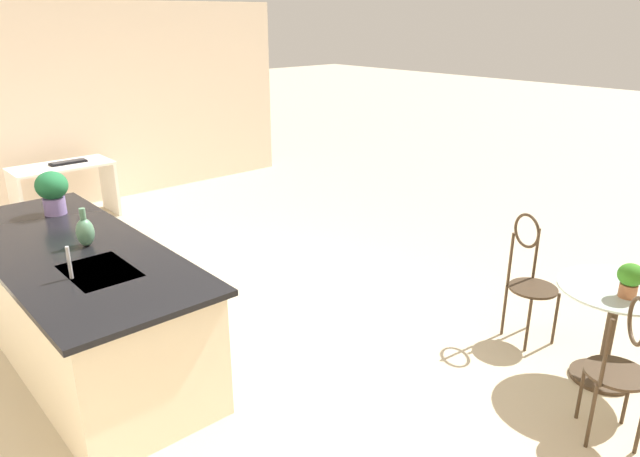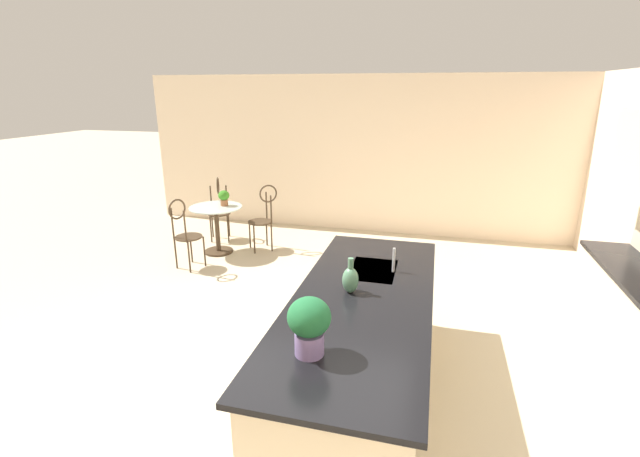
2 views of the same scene
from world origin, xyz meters
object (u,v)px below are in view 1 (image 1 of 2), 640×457
bistro_table (611,325)px  potted_plant_counter_far (52,190)px  keyboard (68,162)px  writing_desk (64,183)px  potted_plant_on_table (630,278)px  chair_near_window (622,362)px  chair_toward_desk (530,273)px  vase_on_counter (85,232)px

bistro_table → potted_plant_counter_far: 4.50m
keyboard → potted_plant_counter_far: size_ratio=1.19×
writing_desk → potted_plant_on_table: potted_plant_on_table is taller
chair_near_window → writing_desk: chair_near_window is taller
potted_plant_on_table → writing_desk: bearing=14.2°
chair_toward_desk → vase_on_counter: vase_on_counter is taller
potted_plant_counter_far → keyboard: bearing=-20.8°
chair_near_window → keyboard: size_ratio=2.37×
writing_desk → potted_plant_on_table: size_ratio=5.05×
bistro_table → chair_near_window: (-0.33, 0.64, 0.13)m
bistro_table → vase_on_counter: size_ratio=2.78×
writing_desk → potted_plant_counter_far: bearing=161.0°
bistro_table → chair_toward_desk: size_ratio=0.77×
writing_desk → potted_plant_counter_far: potted_plant_counter_far is taller
vase_on_counter → keyboard: bearing=-16.9°
bistro_table → potted_plant_on_table: potted_plant_on_table is taller
chair_toward_desk → potted_plant_counter_far: size_ratio=2.81×
bistro_table → potted_plant_counter_far: bearing=34.8°
potted_plant_counter_far → potted_plant_on_table: bearing=-146.9°
writing_desk → keyboard: 0.27m
chair_near_window → writing_desk: bearing=9.1°
bistro_table → vase_on_counter: (2.75, 2.62, 0.58)m
chair_toward_desk → bistro_table: bearing=170.8°
chair_near_window → chair_toward_desk: (1.04, -0.76, 0.00)m
potted_plant_on_table → vase_on_counter: 3.81m
potted_plant_counter_far → bistro_table: bearing=-145.2°
chair_near_window → writing_desk: (6.48, 1.04, -0.06)m
chair_near_window → vase_on_counter: 3.68m
writing_desk → chair_near_window: bearing=-170.9°
keyboard → potted_plant_on_table: potted_plant_on_table is taller
writing_desk → chair_toward_desk: bearing=-161.7°
bistro_table → keyboard: keyboard is taller
potted_plant_counter_far → writing_desk: bearing=-19.0°
chair_toward_desk → writing_desk: (5.44, 1.80, -0.06)m
keyboard → potted_plant_on_table: (-6.27, -1.48, 0.12)m
chair_near_window → writing_desk: size_ratio=0.87×
keyboard → writing_desk: bearing=101.3°
chair_toward_desk → keyboard: bearing=17.3°
chair_toward_desk → writing_desk: 5.73m
bistro_table → chair_toward_desk: chair_toward_desk is taller
potted_plant_on_table → potted_plant_counter_far: 4.48m
chair_toward_desk → vase_on_counter: bearing=53.3°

